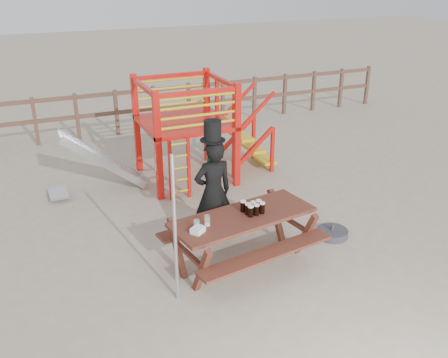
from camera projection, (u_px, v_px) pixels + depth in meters
ground at (254, 266)px, 7.46m from camera, size 60.00×60.00×0.00m
back_fence at (135, 106)px, 13.06m from camera, size 15.09×0.09×1.20m
playground_fort at (182, 129)px, 10.09m from camera, size 4.71×1.84×2.10m
picnic_table at (243, 234)px, 7.30m from camera, size 2.33×1.79×0.82m
man_with_hat at (213, 190)px, 7.78m from camera, size 0.65×0.44×2.03m
metal_pole at (175, 231)px, 6.32m from camera, size 0.05×0.05×2.07m
parasol_base at (332, 233)px, 8.24m from camera, size 0.52×0.52×0.22m
paper_bag at (198, 230)px, 6.70m from camera, size 0.23×0.22×0.08m
stout_pints at (253, 208)px, 7.20m from camera, size 0.31×0.27×0.17m
empty_glasses at (202, 223)px, 6.81m from camera, size 0.26×0.14×0.15m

